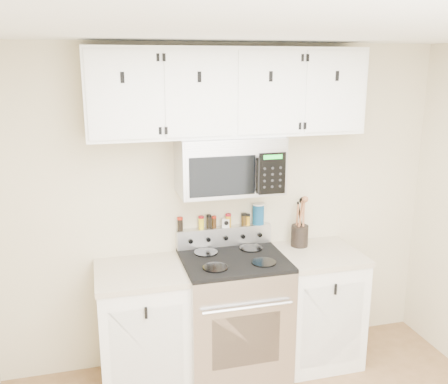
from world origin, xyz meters
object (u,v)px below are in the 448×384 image
at_px(utensil_crock, 300,234).
at_px(microwave, 230,165).
at_px(range, 234,314).
at_px(salt_canister, 258,214).

bearing_deg(utensil_crock, microwave, -174.94).
bearing_deg(utensil_crock, range, -163.32).
bearing_deg(salt_canister, range, -135.02).
xyz_separation_m(microwave, salt_canister, (0.28, 0.16, -0.44)).
relative_size(range, microwave, 1.45).
xyz_separation_m(utensil_crock, salt_canister, (-0.32, 0.10, 0.17)).
distance_m(microwave, salt_canister, 0.55).
height_order(utensil_crock, salt_canister, utensil_crock).
xyz_separation_m(microwave, utensil_crock, (0.60, 0.05, -0.61)).
bearing_deg(utensil_crock, salt_canister, 162.16).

